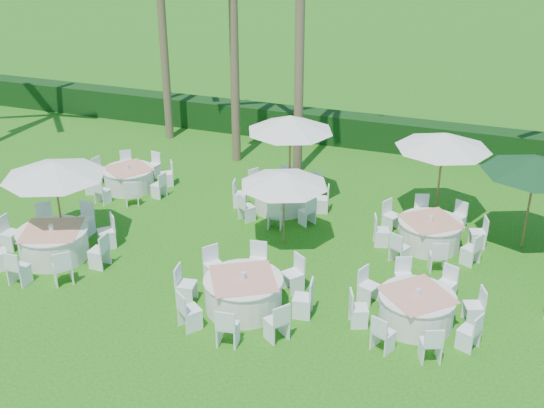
{
  "coord_description": "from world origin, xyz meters",
  "views": [
    {
      "loc": [
        5.87,
        -13.24,
        9.63
      ],
      "look_at": [
        0.05,
        3.14,
        1.3
      ],
      "focal_mm": 45.0,
      "sensor_mm": 36.0,
      "label": 1
    }
  ],
  "objects": [
    {
      "name": "umbrella_green",
      "position": [
        6.91,
        5.4,
        2.57
      ],
      "size": [
        2.93,
        2.93,
        2.82
      ],
      "color": "brown",
      "rests_on": "ground"
    },
    {
      "name": "banquet_table_e",
      "position": [
        -0.48,
        5.46,
        0.41
      ],
      "size": [
        3.09,
        3.09,
        0.94
      ],
      "color": "silver",
      "rests_on": "ground"
    },
    {
      "name": "hedge",
      "position": [
        0.0,
        12.0,
        0.6
      ],
      "size": [
        34.0,
        1.0,
        1.2
      ],
      "primitive_type": "cube",
      "color": "black",
      "rests_on": "ground"
    },
    {
      "name": "banquet_table_d",
      "position": [
        -5.87,
        5.2,
        0.4
      ],
      "size": [
        3.0,
        3.0,
        0.91
      ],
      "color": "silver",
      "rests_on": "ground"
    },
    {
      "name": "palm_b",
      "position": [
        -3.42,
        8.91,
        5.14
      ],
      "size": [
        4.19,
        4.39,
        9.36
      ],
      "color": "brown",
      "rests_on": "ground"
    },
    {
      "name": "banquet_table_c",
      "position": [
        4.58,
        0.61,
        0.42
      ],
      "size": [
        3.1,
        3.1,
        0.96
      ],
      "color": "silver",
      "rests_on": "ground"
    },
    {
      "name": "umbrella_d",
      "position": [
        4.31,
        6.4,
        2.6
      ],
      "size": [
        2.88,
        2.88,
        2.85
      ],
      "color": "brown",
      "rests_on": "ground"
    },
    {
      "name": "banquet_table_b",
      "position": [
        0.48,
        -0.17,
        0.45
      ],
      "size": [
        3.43,
        3.43,
        1.02
      ],
      "color": "silver",
      "rests_on": "ground"
    },
    {
      "name": "umbrella_b",
      "position": [
        0.35,
        3.3,
        2.06
      ],
      "size": [
        2.55,
        2.55,
        2.26
      ],
      "color": "brown",
      "rests_on": "ground"
    },
    {
      "name": "banquet_table_f",
      "position": [
        4.35,
        4.59,
        0.42
      ],
      "size": [
        3.17,
        3.17,
        0.97
      ],
      "color": "silver",
      "rests_on": "ground"
    },
    {
      "name": "palm_a",
      "position": [
        -6.94,
        10.28,
        5.19
      ],
      "size": [
        4.41,
        4.1,
        9.45
      ],
      "color": "brown",
      "rests_on": "ground"
    },
    {
      "name": "umbrella_c",
      "position": [
        -0.4,
        6.12,
        2.69
      ],
      "size": [
        2.78,
        2.78,
        2.95
      ],
      "color": "brown",
      "rests_on": "ground"
    },
    {
      "name": "ground",
      "position": [
        0.0,
        0.0,
        0.0
      ],
      "size": [
        120.0,
        120.0,
        0.0
      ],
      "primitive_type": "plane",
      "color": "#165D10",
      "rests_on": "ground"
    },
    {
      "name": "banquet_table_a",
      "position": [
        -5.45,
        0.4,
        0.45
      ],
      "size": [
        3.41,
        3.41,
        1.03
      ],
      "color": "silver",
      "rests_on": "ground"
    },
    {
      "name": "umbrella_a",
      "position": [
        -5.68,
        1.15,
        2.35
      ],
      "size": [
        2.9,
        2.9,
        2.58
      ],
      "color": "brown",
      "rests_on": "ground"
    }
  ]
}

